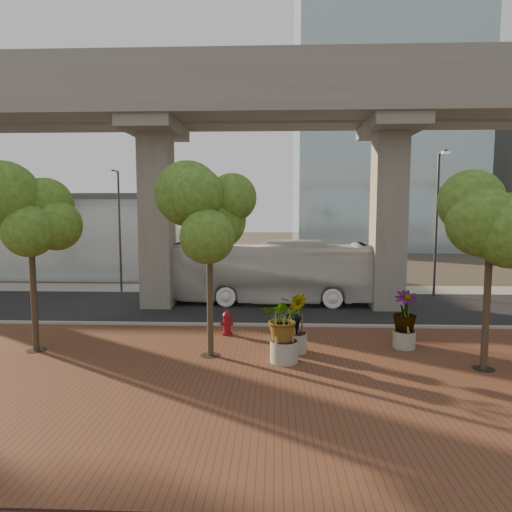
{
  "coord_description": "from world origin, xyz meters",
  "views": [
    {
      "loc": [
        0.17,
        -21.71,
        5.21
      ],
      "look_at": [
        -0.74,
        0.5,
        2.91
      ],
      "focal_mm": 32.0,
      "sensor_mm": 36.0,
      "label": 1
    }
  ],
  "objects": [
    {
      "name": "planter_right",
      "position": [
        5.0,
        -4.96,
        1.35
      ],
      "size": [
        2.0,
        2.0,
        2.13
      ],
      "color": "#A9A699",
      "rests_on": "ground"
    },
    {
      "name": "planter_front",
      "position": [
        0.5,
        -6.72,
        1.46
      ],
      "size": [
        2.09,
        2.09,
        2.3
      ],
      "color": "gray",
      "rests_on": "ground"
    },
    {
      "name": "street_tree_near_east",
      "position": [
        6.93,
        -7.14,
        4.77
      ],
      "size": [
        3.51,
        3.51,
        6.33
      ],
      "color": "#4D3C2C",
      "rests_on": "ground"
    },
    {
      "name": "ground",
      "position": [
        0.0,
        0.0,
        0.0
      ],
      "size": [
        160.0,
        160.0,
        0.0
      ],
      "primitive_type": "plane",
      "color": "#3D362C",
      "rests_on": "ground"
    },
    {
      "name": "streetlamp_east",
      "position": [
        9.69,
        5.48,
        4.95
      ],
      "size": [
        0.42,
        1.23,
        8.47
      ],
      "color": "#29292E",
      "rests_on": "ground"
    },
    {
      "name": "transit_bus",
      "position": [
        0.01,
        3.19,
        1.71
      ],
      "size": [
        12.35,
        3.29,
        3.42
      ],
      "primitive_type": "imported",
      "rotation": [
        0.0,
        0.0,
        1.54
      ],
      "color": "silver",
      "rests_on": "ground"
    },
    {
      "name": "brick_plaza",
      "position": [
        0.0,
        -8.0,
        0.03
      ],
      "size": [
        70.0,
        13.0,
        0.06
      ],
      "primitive_type": "cube",
      "color": "brown",
      "rests_on": "ground"
    },
    {
      "name": "station_pavilion",
      "position": [
        -20.0,
        16.0,
        3.22
      ],
      "size": [
        23.0,
        13.0,
        6.3
      ],
      "color": "silver",
      "rests_on": "ground"
    },
    {
      "name": "street_tree_near_west",
      "position": [
        -2.08,
        -6.14,
        4.89
      ],
      "size": [
        3.52,
        3.52,
        6.46
      ],
      "color": "#4D3C2C",
      "rests_on": "ground"
    },
    {
      "name": "far_sidewalk",
      "position": [
        0.0,
        7.5,
        0.03
      ],
      "size": [
        90.0,
        3.0,
        0.06
      ],
      "primitive_type": "cube",
      "color": "#9A998F",
      "rests_on": "ground"
    },
    {
      "name": "curb_strip",
      "position": [
        0.0,
        -2.0,
        0.08
      ],
      "size": [
        70.0,
        0.25,
        0.16
      ],
      "primitive_type": "cube",
      "color": "#9A998F",
      "rests_on": "ground"
    },
    {
      "name": "transit_viaduct",
      "position": [
        0.0,
        2.0,
        7.29
      ],
      "size": [
        72.0,
        5.6,
        12.4
      ],
      "color": "gray",
      "rests_on": "ground"
    },
    {
      "name": "planter_left",
      "position": [
        0.9,
        -5.62,
        1.38
      ],
      "size": [
        1.98,
        1.98,
        2.18
      ],
      "color": "gray",
      "rests_on": "ground"
    },
    {
      "name": "asphalt_road",
      "position": [
        0.0,
        2.0,
        0.02
      ],
      "size": [
        90.0,
        8.0,
        0.04
      ],
      "primitive_type": "cube",
      "color": "black",
      "rests_on": "ground"
    },
    {
      "name": "street_tree_far_west",
      "position": [
        -8.51,
        -5.85,
        5.06
      ],
      "size": [
        3.97,
        3.97,
        6.83
      ],
      "color": "#4D3C2C",
      "rests_on": "ground"
    },
    {
      "name": "streetlamp_west",
      "position": [
        -9.43,
        6.02,
        4.37
      ],
      "size": [
        0.37,
        1.08,
        7.47
      ],
      "color": "#333238",
      "rests_on": "ground"
    },
    {
      "name": "fire_hydrant",
      "position": [
        -1.78,
        -3.44,
        0.54
      ],
      "size": [
        0.5,
        0.45,
        1.01
      ],
      "color": "maroon",
      "rests_on": "ground"
    }
  ]
}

